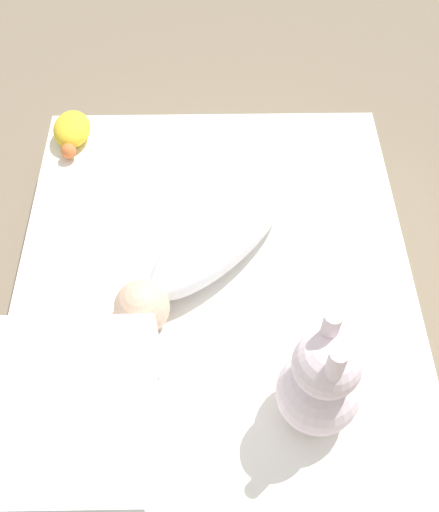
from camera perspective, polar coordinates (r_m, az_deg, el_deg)
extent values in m
plane|color=#7A6B56|center=(1.57, -0.28, -6.79)|extent=(12.00, 12.00, 0.00)
cube|color=white|center=(1.49, -0.30, -4.93)|extent=(1.21, 0.94, 0.20)
cube|color=white|center=(1.34, -8.96, -7.96)|extent=(0.18, 0.17, 0.02)
ellipsoid|color=white|center=(1.41, 0.32, 2.03)|extent=(0.44, 0.42, 0.13)
sphere|color=#DBB293|center=(1.31, -7.24, -4.86)|extent=(0.12, 0.12, 0.12)
cube|color=white|center=(1.24, -15.51, -14.39)|extent=(0.38, 0.39, 0.12)
sphere|color=silver|center=(1.21, 9.51, -12.69)|extent=(0.17, 0.17, 0.17)
sphere|color=silver|center=(1.09, 10.39, -10.10)|extent=(0.13, 0.13, 0.13)
cylinder|color=silver|center=(1.05, 10.75, -6.60)|extent=(0.03, 0.03, 0.07)
cylinder|color=silver|center=(1.01, 11.25, -10.03)|extent=(0.03, 0.03, 0.07)
ellipsoid|color=yellow|center=(1.75, -13.76, 11.66)|extent=(0.13, 0.10, 0.07)
sphere|color=orange|center=(1.70, -14.05, 9.69)|extent=(0.04, 0.04, 0.04)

